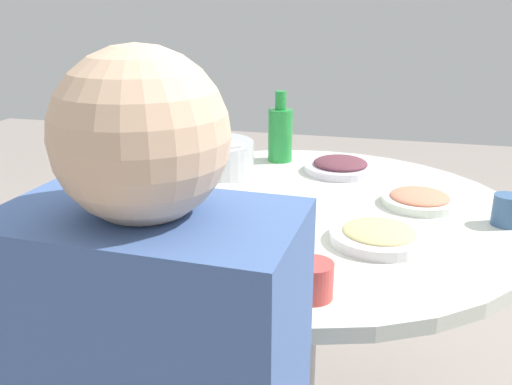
# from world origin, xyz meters

# --- Properties ---
(round_dining_table) EXTENTS (1.14, 1.14, 0.75)m
(round_dining_table) POSITION_xyz_m (0.00, 0.00, 0.63)
(round_dining_table) COLOR #99999E
(round_dining_table) RESTS_ON ground
(rice_bowl) EXTENTS (0.28, 0.28, 0.11)m
(rice_bowl) POSITION_xyz_m (0.32, -0.22, 0.81)
(rice_bowl) COLOR #B2B5BA
(rice_bowl) RESTS_ON round_dining_table
(soup_bowl) EXTENTS (0.30, 0.29, 0.07)m
(soup_bowl) POSITION_xyz_m (0.14, 0.22, 0.79)
(soup_bowl) COLOR white
(soup_bowl) RESTS_ON round_dining_table
(dish_noodles) EXTENTS (0.22, 0.22, 0.04)m
(dish_noodles) POSITION_xyz_m (-0.21, 0.18, 0.77)
(dish_noodles) COLOR white
(dish_noodles) RESTS_ON round_dining_table
(dish_eggplant) EXTENTS (0.22, 0.22, 0.05)m
(dish_eggplant) POSITION_xyz_m (-0.07, -0.33, 0.77)
(dish_eggplant) COLOR silver
(dish_eggplant) RESTS_ON round_dining_table
(dish_shrimp) EXTENTS (0.19, 0.19, 0.04)m
(dish_shrimp) POSITION_xyz_m (-0.30, -0.08, 0.77)
(dish_shrimp) COLOR silver
(dish_shrimp) RESTS_ON round_dining_table
(green_bottle) EXTENTS (0.08, 0.08, 0.23)m
(green_bottle) POSITION_xyz_m (0.14, -0.41, 0.85)
(green_bottle) COLOR green
(green_bottle) RESTS_ON round_dining_table
(tea_cup_near) EXTENTS (0.06, 0.06, 0.07)m
(tea_cup_near) POSITION_xyz_m (-0.49, 0.01, 0.79)
(tea_cup_near) COLOR #3A5E8C
(tea_cup_near) RESTS_ON round_dining_table
(tea_cup_far) EXTENTS (0.06, 0.06, 0.06)m
(tea_cup_far) POSITION_xyz_m (0.09, 0.49, 0.78)
(tea_cup_far) COLOR white
(tea_cup_far) RESTS_ON round_dining_table
(tea_cup_side) EXTENTS (0.08, 0.08, 0.07)m
(tea_cup_side) POSITION_xyz_m (-0.10, 0.46, 0.79)
(tea_cup_side) COLOR #CF4642
(tea_cup_side) RESTS_ON round_dining_table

